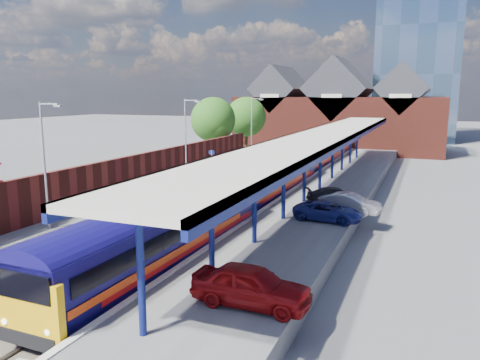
{
  "coord_description": "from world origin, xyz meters",
  "views": [
    {
      "loc": [
        12.87,
        -13.36,
        8.39
      ],
      "look_at": [
        1.02,
        15.88,
        2.6
      ],
      "focal_mm": 35.0,
      "sensor_mm": 36.0,
      "label": 1
    }
  ],
  "objects_px": {
    "train": "(299,161)",
    "parked_car_silver": "(350,203)",
    "lamp_post_b": "(46,158)",
    "lamp_post_d": "(253,124)",
    "parked_car_dark": "(336,197)",
    "parked_car_blue": "(328,211)",
    "lamp_post_c": "(187,135)",
    "parked_car_red": "(251,285)",
    "platform_sign": "(212,159)"
  },
  "relations": [
    {
      "from": "lamp_post_b",
      "to": "platform_sign",
      "type": "height_order",
      "value": "lamp_post_b"
    },
    {
      "from": "parked_car_red",
      "to": "parked_car_silver",
      "type": "height_order",
      "value": "parked_car_red"
    },
    {
      "from": "train",
      "to": "lamp_post_d",
      "type": "height_order",
      "value": "lamp_post_d"
    },
    {
      "from": "train",
      "to": "parked_car_silver",
      "type": "relative_size",
      "value": 17.32
    },
    {
      "from": "parked_car_silver",
      "to": "parked_car_blue",
      "type": "distance_m",
      "value": 2.52
    },
    {
      "from": "train",
      "to": "parked_car_silver",
      "type": "distance_m",
      "value": 15.36
    },
    {
      "from": "lamp_post_c",
      "to": "parked_car_silver",
      "type": "height_order",
      "value": "lamp_post_c"
    },
    {
      "from": "lamp_post_c",
      "to": "parked_car_silver",
      "type": "distance_m",
      "value": 16.41
    },
    {
      "from": "parked_car_blue",
      "to": "parked_car_red",
      "type": "bearing_deg",
      "value": -175.85
    },
    {
      "from": "lamp_post_c",
      "to": "parked_car_dark",
      "type": "xyz_separation_m",
      "value": [
        13.68,
        -4.31,
        -3.4
      ]
    },
    {
      "from": "platform_sign",
      "to": "parked_car_red",
      "type": "height_order",
      "value": "platform_sign"
    },
    {
      "from": "parked_car_red",
      "to": "parked_car_dark",
      "type": "relative_size",
      "value": 1.07
    },
    {
      "from": "lamp_post_b",
      "to": "parked_car_blue",
      "type": "relative_size",
      "value": 1.73
    },
    {
      "from": "lamp_post_b",
      "to": "parked_car_blue",
      "type": "xyz_separation_m",
      "value": [
        13.95,
        7.55,
        -3.43
      ]
    },
    {
      "from": "parked_car_red",
      "to": "lamp_post_b",
      "type": "bearing_deg",
      "value": 71.99
    },
    {
      "from": "train",
      "to": "parked_car_dark",
      "type": "height_order",
      "value": "train"
    },
    {
      "from": "lamp_post_d",
      "to": "platform_sign",
      "type": "distance_m",
      "value": 14.25
    },
    {
      "from": "lamp_post_d",
      "to": "platform_sign",
      "type": "bearing_deg",
      "value": -84.44
    },
    {
      "from": "lamp_post_d",
      "to": "parked_car_red",
      "type": "distance_m",
      "value": 39.39
    },
    {
      "from": "train",
      "to": "parked_car_blue",
      "type": "distance_m",
      "value": 17.14
    },
    {
      "from": "lamp_post_d",
      "to": "parked_car_blue",
      "type": "bearing_deg",
      "value": -60.29
    },
    {
      "from": "train",
      "to": "parked_car_blue",
      "type": "height_order",
      "value": "train"
    },
    {
      "from": "train",
      "to": "lamp_post_b",
      "type": "relative_size",
      "value": 9.42
    },
    {
      "from": "train",
      "to": "parked_car_dark",
      "type": "xyz_separation_m",
      "value": [
        5.83,
        -11.86,
        -0.53
      ]
    },
    {
      "from": "parked_car_red",
      "to": "parked_car_blue",
      "type": "distance_m",
      "value": 12.32
    },
    {
      "from": "lamp_post_b",
      "to": "lamp_post_d",
      "type": "relative_size",
      "value": 1.0
    },
    {
      "from": "parked_car_silver",
      "to": "parked_car_dark",
      "type": "bearing_deg",
      "value": 41.88
    },
    {
      "from": "lamp_post_b",
      "to": "parked_car_red",
      "type": "distance_m",
      "value": 14.91
    },
    {
      "from": "platform_sign",
      "to": "parked_car_red",
      "type": "distance_m",
      "value": 25.94
    },
    {
      "from": "parked_car_dark",
      "to": "lamp_post_b",
      "type": "bearing_deg",
      "value": 106.96
    },
    {
      "from": "parked_car_blue",
      "to": "parked_car_dark",
      "type": "bearing_deg",
      "value": 8.78
    },
    {
      "from": "parked_car_dark",
      "to": "parked_car_silver",
      "type": "bearing_deg",
      "value": -170.22
    },
    {
      "from": "lamp_post_c",
      "to": "platform_sign",
      "type": "distance_m",
      "value": 3.34
    },
    {
      "from": "platform_sign",
      "to": "parked_car_blue",
      "type": "distance_m",
      "value": 16.4
    },
    {
      "from": "parked_car_red",
      "to": "parked_car_blue",
      "type": "relative_size",
      "value": 1.07
    },
    {
      "from": "lamp_post_c",
      "to": "parked_car_dark",
      "type": "relative_size",
      "value": 1.73
    },
    {
      "from": "parked_car_dark",
      "to": "parked_car_red",
      "type": "bearing_deg",
      "value": 156.68
    },
    {
      "from": "lamp_post_b",
      "to": "platform_sign",
      "type": "relative_size",
      "value": 2.8
    },
    {
      "from": "lamp_post_d",
      "to": "parked_car_silver",
      "type": "xyz_separation_m",
      "value": [
        14.86,
        -22.1,
        -3.36
      ]
    },
    {
      "from": "train",
      "to": "parked_car_red",
      "type": "bearing_deg",
      "value": -78.24
    },
    {
      "from": "lamp_post_d",
      "to": "platform_sign",
      "type": "height_order",
      "value": "lamp_post_d"
    },
    {
      "from": "lamp_post_c",
      "to": "parked_car_dark",
      "type": "bearing_deg",
      "value": -17.48
    },
    {
      "from": "lamp_post_c",
      "to": "lamp_post_d",
      "type": "bearing_deg",
      "value": 90.0
    },
    {
      "from": "parked_car_dark",
      "to": "parked_car_blue",
      "type": "distance_m",
      "value": 4.15
    },
    {
      "from": "train",
      "to": "parked_car_silver",
      "type": "xyz_separation_m",
      "value": [
        7.01,
        -13.66,
        -0.49
      ]
    },
    {
      "from": "lamp_post_b",
      "to": "parked_car_red",
      "type": "height_order",
      "value": "lamp_post_b"
    },
    {
      "from": "platform_sign",
      "to": "parked_car_blue",
      "type": "relative_size",
      "value": 0.62
    },
    {
      "from": "lamp_post_c",
      "to": "parked_car_blue",
      "type": "distance_m",
      "value": 16.67
    },
    {
      "from": "train",
      "to": "parked_car_silver",
      "type": "height_order",
      "value": "train"
    },
    {
      "from": "lamp_post_c",
      "to": "parked_car_red",
      "type": "distance_m",
      "value": 25.12
    }
  ]
}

